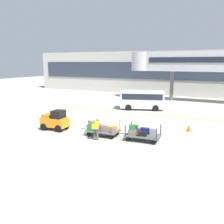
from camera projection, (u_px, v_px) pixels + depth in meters
ground_plane at (94, 136)px, 18.18m from camera, size 120.00×120.00×0.00m
apron_lead_line at (121, 112)px, 27.06m from camera, size 20.94×0.27×0.01m
terminal_building at (178, 73)px, 40.16m from camera, size 53.89×2.51×7.08m
jet_bridge at (196, 62)px, 32.98m from camera, size 19.36×3.00×6.66m
baggage_tug at (55, 120)px, 19.77m from camera, size 2.17×1.36×1.58m
baggage_cart_lead at (102, 128)px, 18.21m from camera, size 3.04×1.56×1.14m
baggage_cart_middle at (142, 133)px, 17.14m from camera, size 3.04×1.56×1.12m
baggage_handler at (96, 128)px, 17.04m from camera, size 0.48×0.50×1.56m
shuttle_van at (142, 99)px, 28.28m from camera, size 5.15×3.30×2.10m
safety_cone_near at (189, 128)px, 19.41m from camera, size 0.36×0.36×0.55m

